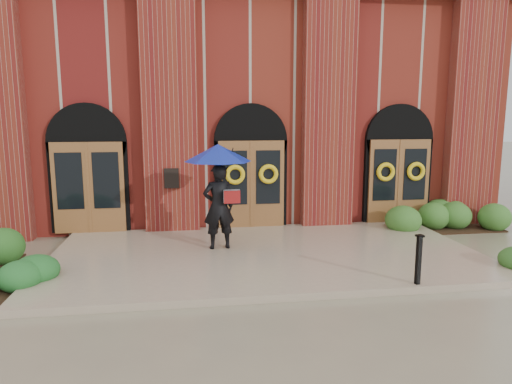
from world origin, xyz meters
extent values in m
plane|color=gray|center=(0.00, 0.00, 0.00)|extent=(90.00, 90.00, 0.00)
cube|color=tan|center=(0.00, 0.15, 0.07)|extent=(10.00, 5.30, 0.15)
cube|color=maroon|center=(0.00, 8.90, 3.50)|extent=(16.00, 12.00, 7.00)
cube|color=black|center=(-2.25, 2.47, 1.65)|extent=(0.40, 0.05, 0.55)
cube|color=maroon|center=(-2.25, 2.73, 3.50)|extent=(1.50, 0.45, 7.00)
cube|color=maroon|center=(2.25, 2.73, 3.50)|extent=(1.50, 0.45, 7.00)
cube|color=maroon|center=(6.75, 2.73, 3.50)|extent=(1.50, 0.45, 7.00)
cube|color=brown|center=(-4.50, 2.71, 1.40)|extent=(1.90, 0.10, 2.50)
cylinder|color=black|center=(-4.50, 2.85, 2.65)|extent=(2.10, 0.22, 2.10)
cube|color=brown|center=(0.00, 2.71, 1.40)|extent=(1.90, 0.10, 2.50)
cylinder|color=black|center=(0.00, 2.85, 2.65)|extent=(2.10, 0.22, 2.10)
cube|color=brown|center=(4.50, 2.71, 1.40)|extent=(1.90, 0.10, 2.50)
cylinder|color=black|center=(4.50, 2.85, 2.65)|extent=(2.10, 0.22, 2.10)
torus|color=yellow|center=(-0.48, 2.59, 1.70)|extent=(0.57, 0.13, 0.57)
torus|color=yellow|center=(0.48, 2.59, 1.70)|extent=(0.57, 0.13, 0.57)
torus|color=yellow|center=(4.02, 2.59, 1.70)|extent=(0.57, 0.13, 0.57)
torus|color=yellow|center=(4.98, 2.59, 1.70)|extent=(0.57, 0.13, 0.57)
imported|color=black|center=(-1.08, 0.63, 1.18)|extent=(0.80, 0.58, 2.06)
cone|color=navy|center=(-1.08, 0.63, 2.48)|extent=(1.77, 1.77, 0.41)
cylinder|color=black|center=(-1.03, 0.58, 1.93)|extent=(0.02, 0.02, 0.68)
cube|color=#9A9D9F|center=(-0.78, 0.47, 1.46)|extent=(0.40, 0.23, 0.30)
cube|color=maroon|center=(-0.78, 0.36, 1.46)|extent=(0.39, 0.07, 0.30)
cube|color=black|center=(2.52, -2.35, 0.62)|extent=(0.10, 0.10, 0.93)
cube|color=black|center=(2.52, -2.35, 1.10)|extent=(0.15, 0.15, 0.04)
ellipsoid|color=#315F21|center=(5.74, 2.20, 0.38)|extent=(2.99, 1.19, 0.77)
ellipsoid|color=#1D5621|center=(-5.10, -1.17, 0.28)|extent=(1.59, 1.36, 0.56)
camera|label=1|loc=(-1.76, -10.16, 3.33)|focal=32.00mm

